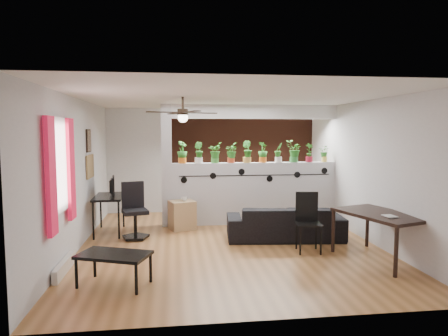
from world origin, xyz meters
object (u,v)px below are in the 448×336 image
Objects in this scene: potted_plant_6 at (278,152)px; computer_desk at (109,199)px; potted_plant_4 at (247,151)px; potted_plant_1 at (199,152)px; cup at (184,199)px; potted_plant_2 at (215,152)px; potted_plant_8 at (309,152)px; office_chair at (135,214)px; potted_plant_9 at (324,153)px; dining_table at (381,218)px; folding_chair at (308,216)px; potted_plant_3 at (231,152)px; sofa at (285,223)px; potted_plant_7 at (294,151)px; ceiling_fan at (183,114)px; potted_plant_5 at (263,152)px; coffee_table at (114,257)px; cube_shelf at (182,215)px.

computer_desk is (-3.58, -0.47, -0.90)m from potted_plant_6.
potted_plant_4 reaches higher than potted_plant_6.
cup is (-0.32, -0.34, -0.95)m from potted_plant_1.
potted_plant_2 is at bearing 180.00° from potted_plant_4.
office_chair is (-3.74, -0.93, -1.11)m from potted_plant_8.
potted_plant_9 reaches higher than dining_table.
potted_plant_8 reaches higher than folding_chair.
cup is 0.07× the size of dining_table.
potted_plant_8 is at bearing 0.00° from potted_plant_4.
potted_plant_4 is at bearing -0.00° from potted_plant_3.
computer_desk is at bearing 139.42° from office_chair.
potted_plant_2 reaches higher than sofa.
sofa is 3.49m from computer_desk.
potted_plant_3 is at bearing -51.95° from sofa.
office_chair is at bearing 155.44° from dining_table.
potted_plant_7 is at bearing 0.00° from potted_plant_1.
potted_plant_8 is 0.40× the size of office_chair.
office_chair is at bearing 136.25° from ceiling_fan.
potted_plant_5 is 0.43× the size of coffee_table.
potted_plant_1 is at bearing 35.95° from office_chair.
potted_plant_4 is at bearing -180.00° from potted_plant_7.
potted_plant_5 is 2.34m from folding_chair.
folding_chair reaches higher than dining_table.
sofa is at bearing -40.78° from potted_plant_1.
ceiling_fan reaches higher than potted_plant_4.
potted_plant_5 is 0.29× the size of dining_table.
potted_plant_4 is 1.07× the size of potted_plant_5.
computer_desk is at bearing 166.70° from cube_shelf.
potted_plant_6 is at bearing 108.63° from dining_table.
potted_plant_3 reaches higher than office_chair.
cube_shelf is at bearing -172.19° from potted_plant_7.
potted_plant_2 is 1.76m from potted_plant_7.
potted_plant_8 is (1.76, 0.00, -0.01)m from potted_plant_3.
potted_plant_4 is 0.46× the size of coffee_table.
sofa is at bearing -45.59° from cube_shelf.
potted_plant_3 is 1.05m from potted_plant_6.
potted_plant_2 is 1.21m from cup.
sofa is (1.91, 0.47, -2.01)m from ceiling_fan.
potted_plant_9 is (1.40, 0.00, -0.04)m from potted_plant_5.
potted_plant_9 is at bearing 0.00° from potted_plant_1.
potted_plant_8 is 2.95m from cup.
potted_plant_8 is 0.27× the size of dining_table.
potted_plant_4 reaches higher than cube_shelf.
potted_plant_3 is at bearing 18.37° from cup.
coffee_table is at bearing -122.89° from ceiling_fan.
coffee_table is at bearing -125.99° from potted_plant_4.
ceiling_fan reaches higher than potted_plant_2.
potted_plant_1 is 2.09m from computer_desk.
potted_plant_1 is 1.01× the size of potted_plant_5.
potted_plant_3 is 1.03× the size of potted_plant_8.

